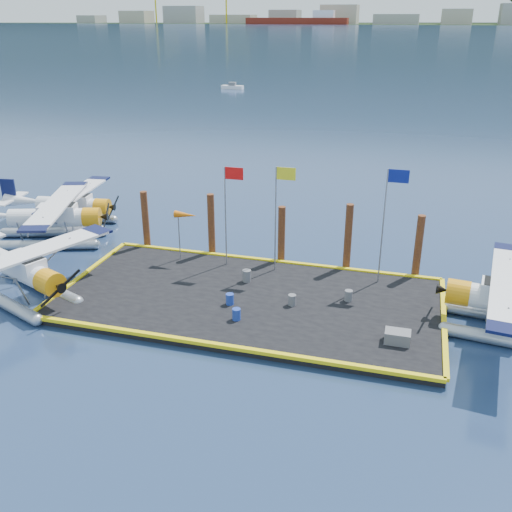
{
  "coord_description": "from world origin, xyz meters",
  "views": [
    {
      "loc": [
        7.74,
        -26.0,
        14.33
      ],
      "look_at": [
        -0.15,
        2.0,
        1.94
      ],
      "focal_mm": 40.0,
      "sensor_mm": 36.0,
      "label": 1
    }
  ],
  "objects_px": {
    "flagpole_blue": "(388,210)",
    "piling_2": "(281,237)",
    "flagpole_yellow": "(279,203)",
    "seaplane_c": "(71,207)",
    "piling_4": "(418,249)",
    "drum_1": "(236,314)",
    "crate": "(397,337)",
    "windsock": "(185,216)",
    "drum_2": "(292,300)",
    "piling_3": "(348,239)",
    "seaplane_a": "(22,273)",
    "drum_0": "(247,276)",
    "piling_1": "(211,227)",
    "flagpole_red": "(229,201)",
    "seaplane_b": "(52,220)",
    "piling_0": "(146,222)",
    "drum_4": "(349,296)",
    "drum_3": "(230,299)"
  },
  "relations": [
    {
      "from": "windsock",
      "to": "piling_4",
      "type": "bearing_deg",
      "value": 6.75
    },
    {
      "from": "flagpole_yellow",
      "to": "piling_0",
      "type": "height_order",
      "value": "flagpole_yellow"
    },
    {
      "from": "flagpole_blue",
      "to": "piling_1",
      "type": "height_order",
      "value": "flagpole_blue"
    },
    {
      "from": "flagpole_red",
      "to": "piling_4",
      "type": "xyz_separation_m",
      "value": [
        10.79,
        1.6,
        -2.4
      ]
    },
    {
      "from": "windsock",
      "to": "piling_2",
      "type": "height_order",
      "value": "piling_2"
    },
    {
      "from": "drum_2",
      "to": "piling_3",
      "type": "height_order",
      "value": "piling_3"
    },
    {
      "from": "flagpole_red",
      "to": "drum_0",
      "type": "bearing_deg",
      "value": -49.99
    },
    {
      "from": "seaplane_c",
      "to": "windsock",
      "type": "distance_m",
      "value": 11.68
    },
    {
      "from": "flagpole_red",
      "to": "piling_1",
      "type": "xyz_separation_m",
      "value": [
        -1.71,
        1.6,
        -2.3
      ]
    },
    {
      "from": "seaplane_b",
      "to": "flagpole_yellow",
      "type": "distance_m",
      "value": 16.11
    },
    {
      "from": "seaplane_b",
      "to": "drum_0",
      "type": "bearing_deg",
      "value": 60.06
    },
    {
      "from": "seaplane_c",
      "to": "crate",
      "type": "xyz_separation_m",
      "value": [
        23.6,
        -10.65,
        -0.77
      ]
    },
    {
      "from": "flagpole_red",
      "to": "piling_1",
      "type": "height_order",
      "value": "flagpole_red"
    },
    {
      "from": "flagpole_blue",
      "to": "drum_4",
      "type": "bearing_deg",
      "value": -118.6
    },
    {
      "from": "seaplane_b",
      "to": "flagpole_red",
      "type": "relative_size",
      "value": 1.74
    },
    {
      "from": "seaplane_c",
      "to": "crate",
      "type": "distance_m",
      "value": 25.9
    },
    {
      "from": "drum_4",
      "to": "drum_1",
      "type": "bearing_deg",
      "value": -145.2
    },
    {
      "from": "drum_2",
      "to": "crate",
      "type": "xyz_separation_m",
      "value": [
        5.44,
        -2.27,
        0.0
      ]
    },
    {
      "from": "drum_4",
      "to": "piling_2",
      "type": "distance_m",
      "value": 6.52
    },
    {
      "from": "seaplane_a",
      "to": "crate",
      "type": "bearing_deg",
      "value": 113.39
    },
    {
      "from": "drum_1",
      "to": "piling_3",
      "type": "distance_m",
      "value": 9.15
    },
    {
      "from": "seaplane_a",
      "to": "drum_3",
      "type": "height_order",
      "value": "seaplane_a"
    },
    {
      "from": "windsock",
      "to": "seaplane_c",
      "type": "bearing_deg",
      "value": 158.01
    },
    {
      "from": "seaplane_b",
      "to": "piling_0",
      "type": "height_order",
      "value": "piling_0"
    },
    {
      "from": "seaplane_c",
      "to": "piling_1",
      "type": "bearing_deg",
      "value": 70.24
    },
    {
      "from": "seaplane_c",
      "to": "piling_0",
      "type": "height_order",
      "value": "piling_0"
    },
    {
      "from": "piling_4",
      "to": "drum_1",
      "type": "bearing_deg",
      "value": -136.72
    },
    {
      "from": "flagpole_blue",
      "to": "piling_2",
      "type": "height_order",
      "value": "flagpole_blue"
    },
    {
      "from": "flagpole_blue",
      "to": "seaplane_a",
      "type": "bearing_deg",
      "value": -160.2
    },
    {
      "from": "seaplane_a",
      "to": "flagpole_yellow",
      "type": "relative_size",
      "value": 1.65
    },
    {
      "from": "seaplane_a",
      "to": "seaplane_c",
      "type": "bearing_deg",
      "value": -137.66
    },
    {
      "from": "seaplane_c",
      "to": "piling_2",
      "type": "xyz_separation_m",
      "value": [
        16.23,
        -2.72,
        0.44
      ]
    },
    {
      "from": "flagpole_yellow",
      "to": "seaplane_c",
      "type": "bearing_deg",
      "value": 165.26
    },
    {
      "from": "seaplane_a",
      "to": "flagpole_blue",
      "type": "bearing_deg",
      "value": 132.27
    },
    {
      "from": "seaplane_b",
      "to": "drum_2",
      "type": "height_order",
      "value": "seaplane_b"
    },
    {
      "from": "windsock",
      "to": "piling_2",
      "type": "bearing_deg",
      "value": 16.15
    },
    {
      "from": "flagpole_blue",
      "to": "piling_4",
      "type": "bearing_deg",
      "value": 41.58
    },
    {
      "from": "flagpole_blue",
      "to": "seaplane_c",
      "type": "bearing_deg",
      "value": 169.09
    },
    {
      "from": "drum_1",
      "to": "piling_1",
      "type": "relative_size",
      "value": 0.14
    },
    {
      "from": "piling_3",
      "to": "piling_4",
      "type": "relative_size",
      "value": 1.07
    },
    {
      "from": "drum_0",
      "to": "drum_2",
      "type": "relative_size",
      "value": 1.18
    },
    {
      "from": "seaplane_c",
      "to": "windsock",
      "type": "bearing_deg",
      "value": 61.32
    },
    {
      "from": "seaplane_a",
      "to": "crate",
      "type": "height_order",
      "value": "seaplane_a"
    },
    {
      "from": "flagpole_red",
      "to": "flagpole_blue",
      "type": "bearing_deg",
      "value": -0.0
    },
    {
      "from": "drum_1",
      "to": "flagpole_blue",
      "type": "bearing_deg",
      "value": 43.74
    },
    {
      "from": "drum_3",
      "to": "flagpole_blue",
      "type": "xyz_separation_m",
      "value": [
        7.4,
        4.84,
        3.99
      ]
    },
    {
      "from": "seaplane_c",
      "to": "flagpole_red",
      "type": "bearing_deg",
      "value": 65.48
    },
    {
      "from": "piling_1",
      "to": "drum_2",
      "type": "bearing_deg",
      "value": -41.35
    },
    {
      "from": "piling_1",
      "to": "flagpole_red",
      "type": "bearing_deg",
      "value": -43.15
    },
    {
      "from": "drum_4",
      "to": "piling_3",
      "type": "relative_size",
      "value": 0.14
    }
  ]
}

